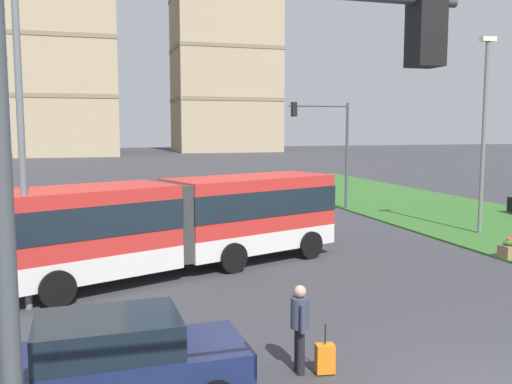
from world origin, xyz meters
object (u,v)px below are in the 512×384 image
pedestrian_crossing (300,323)px  apartment_tower_centre (225,26)px  traffic_light_far_right (329,137)px  streetlight_left (19,100)px  car_maroon_sedan (106,201)px  apartment_tower_westcentre (64,16)px  rolling_suitcase (325,358)px  streetlight_median (484,127)px  traffic_light_near_left (173,193)px  car_navy_sedan (116,363)px  articulated_bus (181,222)px

pedestrian_crossing → apartment_tower_centre: (22.72, 101.12, 23.61)m
traffic_light_far_right → apartment_tower_centre: apartment_tower_centre is taller
traffic_light_far_right → streetlight_left: 20.51m
car_maroon_sedan → streetlight_left: bearing=-98.7°
apartment_tower_westcentre → pedestrian_crossing: bearing=-85.7°
pedestrian_crossing → rolling_suitcase: 0.85m
car_maroon_sedan → traffic_light_far_right: 12.91m
streetlight_median → pedestrian_crossing: bearing=-139.2°
traffic_light_far_right → streetlight_median: streetlight_median is taller
traffic_light_near_left → streetlight_median: streetlight_median is taller
traffic_light_near_left → traffic_light_far_right: traffic_light_far_right is taller
traffic_light_near_left → apartment_tower_centre: size_ratio=0.12×
car_maroon_sedan → pedestrian_crossing: pedestrian_crossing is taller
streetlight_left → apartment_tower_westcentre: apartment_tower_westcentre is taller
rolling_suitcase → streetlight_median: (12.33, 11.23, 4.44)m
car_navy_sedan → apartment_tower_westcentre: bearing=92.2°
traffic_light_near_left → apartment_tower_westcentre: size_ratio=0.13×
traffic_light_near_left → streetlight_left: bearing=102.0°
pedestrian_crossing → traffic_light_far_right: traffic_light_far_right is taller
car_maroon_sedan → articulated_bus: bearing=-81.4°
streetlight_median → traffic_light_far_right: bearing=111.4°
streetlight_median → apartment_tower_westcentre: (-19.87, 82.23, 18.86)m
car_navy_sedan → apartment_tower_centre: bearing=75.5°
car_navy_sedan → traffic_light_far_right: bearing=57.6°
traffic_light_far_right → apartment_tower_centre: (13.39, 81.28, 20.41)m
car_navy_sedan → traffic_light_near_left: 5.93m
traffic_light_near_left → car_navy_sedan: bearing=94.1°
articulated_bus → traffic_light_far_right: (10.29, 11.42, 2.55)m
traffic_light_near_left → traffic_light_far_right: bearing=63.5°
car_maroon_sedan → apartment_tower_westcentre: 75.26m
car_maroon_sedan → traffic_light_far_right: bearing=-8.5°
car_navy_sedan → pedestrian_crossing: pedestrian_crossing is taller
pedestrian_crossing → apartment_tower_centre: 106.30m
car_maroon_sedan → rolling_suitcase: size_ratio=4.61×
apartment_tower_westcentre → apartment_tower_centre: size_ratio=0.96×
streetlight_left → traffic_light_near_left: bearing=-78.0°
articulated_bus → pedestrian_crossing: bearing=-83.5°
car_navy_sedan → apartment_tower_westcentre: size_ratio=0.09×
articulated_bus → car_maroon_sedan: (-2.01, 13.25, -0.90)m
streetlight_left → traffic_light_far_right: bearing=43.9°
pedestrian_crossing → traffic_light_far_right: 22.16m
traffic_light_near_left → apartment_tower_centre: bearing=76.3°
apartment_tower_westcentre → traffic_light_far_right: bearing=-77.4°
traffic_light_near_left → traffic_light_far_right: (12.46, 25.00, 0.01)m
traffic_light_near_left → streetlight_median: 22.71m
car_navy_sedan → articulated_bus: bearing=74.0°
car_navy_sedan → car_maroon_sedan: bearing=88.7°
car_navy_sedan → traffic_light_near_left: (0.34, -4.81, 3.44)m
rolling_suitcase → traffic_light_far_right: (8.88, 20.04, 3.89)m
articulated_bus → car_navy_sedan: size_ratio=2.67×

